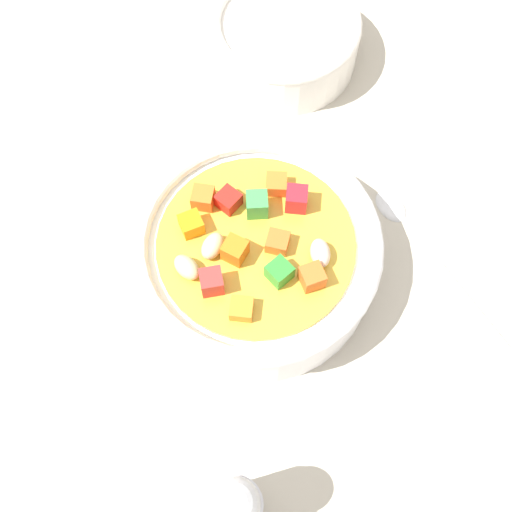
% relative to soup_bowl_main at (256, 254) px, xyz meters
% --- Properties ---
extents(ground_plane, '(1.40, 1.40, 0.02)m').
position_rel_soup_bowl_main_xyz_m(ground_plane, '(-0.00, 0.00, -0.04)').
color(ground_plane, '#BAB2A0').
extents(soup_bowl_main, '(0.19, 0.19, 0.07)m').
position_rel_soup_bowl_main_xyz_m(soup_bowl_main, '(0.00, 0.00, 0.00)').
color(soup_bowl_main, white).
rests_on(soup_bowl_main, ground_plane).
extents(spoon, '(0.02, 0.19, 0.01)m').
position_rel_soup_bowl_main_xyz_m(spoon, '(-0.13, 0.07, -0.03)').
color(spoon, silver).
rests_on(spoon, ground_plane).
extents(side_bowl_small, '(0.14, 0.14, 0.05)m').
position_rel_soup_bowl_main_xyz_m(side_bowl_small, '(-0.14, -0.17, -0.01)').
color(side_bowl_small, white).
rests_on(side_bowl_small, ground_plane).
extents(pepper_shaker, '(0.04, 0.04, 0.10)m').
position_rel_soup_bowl_main_xyz_m(pepper_shaker, '(0.11, 0.15, 0.02)').
color(pepper_shaker, silver).
rests_on(pepper_shaker, ground_plane).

